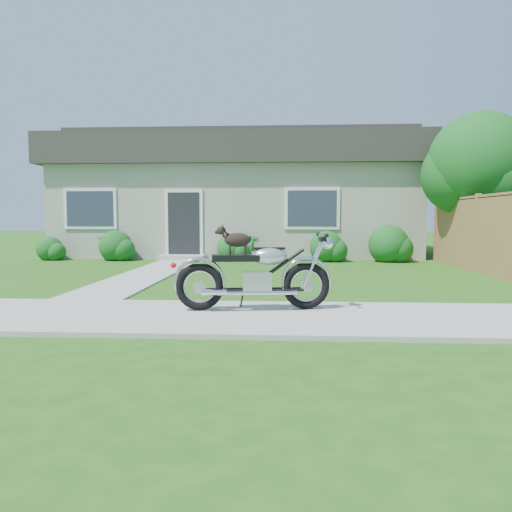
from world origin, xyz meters
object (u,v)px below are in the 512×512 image
Objects in this scene: house at (240,195)px; tree_far at (486,170)px; potted_plant_left at (109,248)px; potted_plant_right at (252,248)px; fence at (477,234)px; tree_near at (485,167)px; motorcycle_with_dog at (256,273)px.

house is 2.80× the size of tree_far.
potted_plant_right is at bearing 0.00° from potted_plant_left.
tree_far is 6.14× the size of potted_plant_left.
house reaches higher than fence.
potted_plant_right is (-5.62, 2.80, -0.56)m from fence.
tree_far is at bearing -9.38° from house.
house is 3.93m from potted_plant_right.
potted_plant_left is at bearing 180.00° from potted_plant_right.
house is 8.42m from tree_near.
tree_near is 9.43m from motorcycle_with_dog.
motorcycle_with_dog is at bearing -129.23° from tree_near.
tree_near is 0.93× the size of tree_far.
house is at bearing 101.24° from potted_plant_right.
tree_far is (2.03, 4.87, 1.94)m from fence.
potted_plant_right is at bearing 170.67° from tree_near.
tree_far is at bearing 48.00° from motorcycle_with_dog.
tree_far reaches higher than potted_plant_left.
house is 3.00× the size of tree_near.
motorcycle_with_dog reaches higher than potted_plant_right.
tree_far reaches higher than fence.
potted_plant_left is at bearing -137.61° from house.
tree_far is at bearing 67.32° from fence.
fence is at bearing -112.68° from tree_far.
potted_plant_left is 0.95× the size of potted_plant_right.
potted_plant_left is 0.33× the size of motorcycle_with_dog.
potted_plant_left is 9.61m from motorcycle_with_dog.
potted_plant_left is (-3.77, -3.44, -1.79)m from house.
tree_near reaches higher than potted_plant_left.
fence is at bearing 39.50° from motorcycle_with_dog.
motorcycle_with_dog is (0.60, -8.17, 0.17)m from potted_plant_right.
fence is (6.30, -6.24, -1.22)m from house.
tree_far is 8.31m from potted_plant_right.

